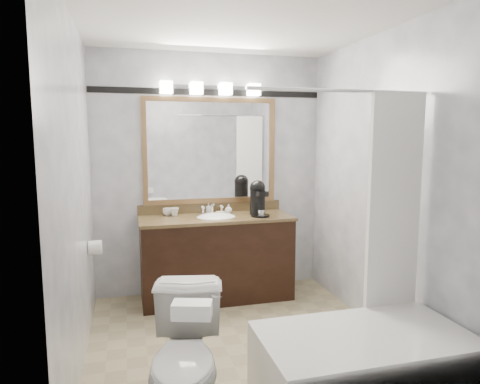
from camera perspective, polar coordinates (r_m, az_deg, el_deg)
room at (r=3.27m, az=0.36°, el=0.36°), size 2.42×2.62×2.52m
vanity at (r=4.41m, az=-3.17°, el=-8.51°), size 1.53×0.58×0.97m
mirror at (r=4.50m, az=-3.96°, el=5.50°), size 1.40×0.04×1.10m
vanity_light_bar at (r=4.47m, az=-3.90°, el=13.62°), size 1.02×0.14×0.12m
accent_stripe at (r=4.53m, az=-4.06°, el=13.11°), size 2.40×0.01×0.06m
bathtub at (r=2.98m, az=16.37°, el=-20.38°), size 1.30×0.75×1.96m
tp_roll at (r=3.92m, az=-18.75°, el=-7.01°), size 0.11×0.12×0.12m
toilet at (r=2.64m, az=-7.24°, el=-21.45°), size 0.56×0.82×0.76m
tissue_box at (r=2.20m, az=-6.41°, el=-15.35°), size 0.22×0.16×0.08m
coffee_maker at (r=4.32m, az=2.41°, el=-0.74°), size 0.19×0.24×0.36m
cup_left at (r=4.42m, az=-9.66°, el=-2.61°), size 0.13×0.13×0.08m
cup_right at (r=4.39m, az=-8.73°, el=-2.63°), size 0.10×0.10×0.08m
soap_bottle_a at (r=4.50m, az=-4.22°, el=-2.16°), size 0.05×0.05×0.10m
soap_bottle_b at (r=4.47m, az=-1.55°, el=-2.26°), size 0.08×0.08×0.10m
soap_bar at (r=4.44m, az=-2.62°, el=-2.80°), size 0.09×0.06×0.03m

